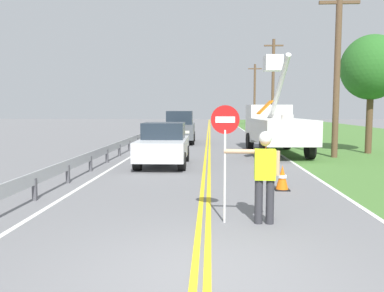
{
  "coord_description": "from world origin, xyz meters",
  "views": [
    {
      "loc": [
        0.12,
        -5.2,
        2.27
      ],
      "look_at": [
        -0.39,
        5.98,
        1.2
      ],
      "focal_mm": 36.96,
      "sensor_mm": 36.0,
      "label": 1
    }
  ],
  "objects_px": {
    "traffic_cone_mid": "(261,164)",
    "traffic_cone_lead": "(282,178)",
    "utility_pole_near": "(337,71)",
    "stop_sign_paddle": "(225,137)",
    "flagger_worker": "(264,171)",
    "roadside_tree_verge": "(371,68)",
    "utility_pole_far": "(255,94)",
    "oncoming_sedan_nearest": "(163,145)",
    "oncoming_suv_second": "(180,127)",
    "utility_pole_mid": "(273,84)",
    "traffic_cone_tail": "(266,155)",
    "utility_bucket_truck": "(275,126)"
  },
  "relations": [
    {
      "from": "utility_pole_near",
      "to": "traffic_cone_mid",
      "type": "xyz_separation_m",
      "value": [
        -3.99,
        -4.75,
        -3.64
      ]
    },
    {
      "from": "oncoming_sedan_nearest",
      "to": "oncoming_suv_second",
      "type": "height_order",
      "value": "oncoming_suv_second"
    },
    {
      "from": "flagger_worker",
      "to": "utility_pole_near",
      "type": "xyz_separation_m",
      "value": [
        4.7,
        10.8,
        2.93
      ]
    },
    {
      "from": "utility_bucket_truck",
      "to": "traffic_cone_tail",
      "type": "distance_m",
      "value": 4.09
    },
    {
      "from": "roadside_tree_verge",
      "to": "utility_pole_mid",
      "type": "bearing_deg",
      "value": 96.48
    },
    {
      "from": "utility_pole_mid",
      "to": "traffic_cone_mid",
      "type": "height_order",
      "value": "utility_pole_mid"
    },
    {
      "from": "oncoming_sedan_nearest",
      "to": "roadside_tree_verge",
      "type": "relative_size",
      "value": 0.7
    },
    {
      "from": "utility_pole_mid",
      "to": "roadside_tree_verge",
      "type": "xyz_separation_m",
      "value": [
        2.04,
        -17.95,
        -0.3
      ]
    },
    {
      "from": "utility_pole_near",
      "to": "traffic_cone_tail",
      "type": "height_order",
      "value": "utility_pole_near"
    },
    {
      "from": "utility_pole_far",
      "to": "roadside_tree_verge",
      "type": "xyz_separation_m",
      "value": [
        2.11,
        -32.86,
        0.05
      ]
    },
    {
      "from": "stop_sign_paddle",
      "to": "utility_bucket_truck",
      "type": "xyz_separation_m",
      "value": [
        3.02,
        12.56,
        -0.31
      ]
    },
    {
      "from": "utility_bucket_truck",
      "to": "oncoming_sedan_nearest",
      "type": "bearing_deg",
      "value": -137.81
    },
    {
      "from": "oncoming_suv_second",
      "to": "traffic_cone_lead",
      "type": "height_order",
      "value": "oncoming_suv_second"
    },
    {
      "from": "oncoming_suv_second",
      "to": "traffic_cone_lead",
      "type": "relative_size",
      "value": 6.64
    },
    {
      "from": "utility_pole_near",
      "to": "utility_pole_far",
      "type": "xyz_separation_m",
      "value": [
        0.12,
        34.63,
        0.24
      ]
    },
    {
      "from": "utility_pole_near",
      "to": "stop_sign_paddle",
      "type": "bearing_deg",
      "value": -116.95
    },
    {
      "from": "utility_pole_mid",
      "to": "utility_pole_far",
      "type": "bearing_deg",
      "value": 90.27
    },
    {
      "from": "utility_pole_near",
      "to": "utility_pole_far",
      "type": "distance_m",
      "value": 34.63
    },
    {
      "from": "oncoming_suv_second",
      "to": "oncoming_sedan_nearest",
      "type": "bearing_deg",
      "value": -89.36
    },
    {
      "from": "oncoming_sedan_nearest",
      "to": "roadside_tree_verge",
      "type": "bearing_deg",
      "value": 25.33
    },
    {
      "from": "oncoming_suv_second",
      "to": "traffic_cone_mid",
      "type": "distance_m",
      "value": 12.76
    },
    {
      "from": "utility_pole_near",
      "to": "traffic_cone_mid",
      "type": "distance_m",
      "value": 7.2
    },
    {
      "from": "oncoming_sedan_nearest",
      "to": "roadside_tree_verge",
      "type": "height_order",
      "value": "roadside_tree_verge"
    },
    {
      "from": "oncoming_suv_second",
      "to": "traffic_cone_tail",
      "type": "distance_m",
      "value": 10.4
    },
    {
      "from": "traffic_cone_mid",
      "to": "traffic_cone_lead",
      "type": "bearing_deg",
      "value": -85.15
    },
    {
      "from": "flagger_worker",
      "to": "utility_pole_mid",
      "type": "distance_m",
      "value": 31.11
    },
    {
      "from": "oncoming_sedan_nearest",
      "to": "traffic_cone_lead",
      "type": "relative_size",
      "value": 5.89
    },
    {
      "from": "traffic_cone_tail",
      "to": "utility_bucket_truck",
      "type": "bearing_deg",
      "value": 75.45
    },
    {
      "from": "flagger_worker",
      "to": "roadside_tree_verge",
      "type": "distance_m",
      "value": 14.72
    },
    {
      "from": "stop_sign_paddle",
      "to": "oncoming_suv_second",
      "type": "distance_m",
      "value": 18.33
    },
    {
      "from": "flagger_worker",
      "to": "utility_pole_far",
      "type": "bearing_deg",
      "value": 83.94
    },
    {
      "from": "flagger_worker",
      "to": "traffic_cone_tail",
      "type": "height_order",
      "value": "flagger_worker"
    },
    {
      "from": "stop_sign_paddle",
      "to": "utility_pole_far",
      "type": "height_order",
      "value": "utility_pole_far"
    },
    {
      "from": "utility_bucket_truck",
      "to": "roadside_tree_verge",
      "type": "distance_m",
      "value": 5.49
    },
    {
      "from": "utility_bucket_truck",
      "to": "utility_pole_mid",
      "type": "xyz_separation_m",
      "value": [
        2.64,
        17.93,
        3.17
      ]
    },
    {
      "from": "flagger_worker",
      "to": "utility_pole_mid",
      "type": "height_order",
      "value": "utility_pole_mid"
    },
    {
      "from": "utility_pole_far",
      "to": "traffic_cone_tail",
      "type": "height_order",
      "value": "utility_pole_far"
    },
    {
      "from": "stop_sign_paddle",
      "to": "utility_pole_mid",
      "type": "bearing_deg",
      "value": 79.48
    },
    {
      "from": "stop_sign_paddle",
      "to": "utility_pole_far",
      "type": "relative_size",
      "value": 0.29
    },
    {
      "from": "oncoming_suv_second",
      "to": "traffic_cone_mid",
      "type": "height_order",
      "value": "oncoming_suv_second"
    },
    {
      "from": "utility_pole_mid",
      "to": "traffic_cone_lead",
      "type": "height_order",
      "value": "utility_pole_mid"
    },
    {
      "from": "utility_pole_near",
      "to": "traffic_cone_tail",
      "type": "relative_size",
      "value": 10.86
    },
    {
      "from": "traffic_cone_mid",
      "to": "traffic_cone_tail",
      "type": "xyz_separation_m",
      "value": [
        0.55,
        2.73,
        0.0
      ]
    },
    {
      "from": "oncoming_suv_second",
      "to": "traffic_cone_lead",
      "type": "bearing_deg",
      "value": -75.09
    },
    {
      "from": "utility_pole_mid",
      "to": "utility_bucket_truck",
      "type": "bearing_deg",
      "value": -98.39
    },
    {
      "from": "stop_sign_paddle",
      "to": "traffic_cone_tail",
      "type": "bearing_deg",
      "value": 76.93
    },
    {
      "from": "utility_pole_far",
      "to": "traffic_cone_lead",
      "type": "height_order",
      "value": "utility_pole_far"
    },
    {
      "from": "oncoming_suv_second",
      "to": "traffic_cone_lead",
      "type": "distance_m",
      "value": 15.5
    },
    {
      "from": "flagger_worker",
      "to": "oncoming_suv_second",
      "type": "xyz_separation_m",
      "value": [
        -3.03,
        18.22,
        0.01
      ]
    },
    {
      "from": "oncoming_sedan_nearest",
      "to": "traffic_cone_mid",
      "type": "distance_m",
      "value": 4.11
    }
  ]
}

